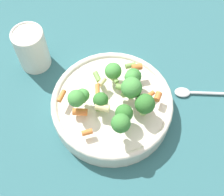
{
  "coord_description": "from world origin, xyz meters",
  "views": [
    {
      "loc": [
        0.27,
        0.17,
        0.62
      ],
      "look_at": [
        0.0,
        0.0,
        0.06
      ],
      "focal_mm": 50.0,
      "sensor_mm": 36.0,
      "label": 1
    }
  ],
  "objects": [
    {
      "name": "ground_plane",
      "position": [
        0.0,
        0.0,
        0.0
      ],
      "size": [
        3.0,
        3.0,
        0.0
      ],
      "primitive_type": "plane",
      "color": "#2D6066"
    },
    {
      "name": "bowl",
      "position": [
        0.0,
        0.0,
        0.03
      ],
      "size": [
        0.26,
        0.26,
        0.05
      ],
      "color": "silver",
      "rests_on": "ground_plane"
    },
    {
      "name": "pasta_salad",
      "position": [
        -0.0,
        0.02,
        0.09
      ],
      "size": [
        0.21,
        0.18,
        0.07
      ],
      "color": "#8CB766",
      "rests_on": "bowl"
    },
    {
      "name": "cup",
      "position": [
        -0.02,
        -0.23,
        0.05
      ],
      "size": [
        0.07,
        0.07,
        0.11
      ],
      "color": "silver",
      "rests_on": "ground_plane"
    },
    {
      "name": "spoon",
      "position": [
        -0.15,
        0.15,
        0.01
      ],
      "size": [
        0.11,
        0.17,
        0.01
      ],
      "rotation": [
        0.0,
        0.0,
        11.51
      ],
      "color": "silver",
      "rests_on": "ground_plane"
    }
  ]
}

